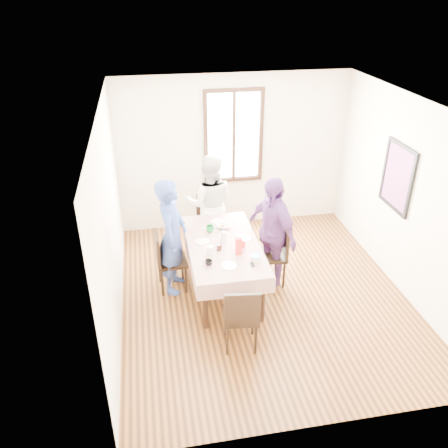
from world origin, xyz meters
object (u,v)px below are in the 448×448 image
(person_far, at_px, (211,204))
(person_left, at_px, (172,237))
(chair_near, at_px, (241,315))
(person_right, at_px, (271,232))
(chair_far, at_px, (211,223))
(chair_right, at_px, (271,255))
(chair_left, at_px, (172,261))
(dining_table, at_px, (223,267))

(person_far, bearing_deg, person_left, 66.65)
(chair_near, xyz_separation_m, person_right, (0.70, 1.23, 0.39))
(chair_far, bearing_deg, chair_right, 122.36)
(chair_left, relative_size, person_right, 0.54)
(chair_left, bearing_deg, person_right, 82.80)
(person_left, height_order, person_right, person_left)
(chair_right, xyz_separation_m, person_right, (-0.02, 0.00, 0.39))
(chair_near, distance_m, person_right, 1.47)
(chair_right, relative_size, person_left, 0.53)
(chair_left, xyz_separation_m, chair_far, (0.72, 1.02, 0.00))
(dining_table, bearing_deg, person_left, 167.12)
(chair_left, relative_size, chair_right, 1.00)
(chair_right, distance_m, person_far, 1.37)
(chair_left, bearing_deg, person_far, 141.17)
(chair_right, height_order, person_right, person_right)
(person_right, bearing_deg, person_far, -169.98)
(chair_right, distance_m, chair_near, 1.43)
(dining_table, relative_size, chair_far, 1.89)
(chair_right, height_order, chair_near, same)
(dining_table, distance_m, person_right, 0.85)
(dining_table, xyz_separation_m, chair_far, (0.00, 1.18, 0.08))
(dining_table, height_order, chair_left, chair_left)
(chair_left, height_order, person_right, person_right)
(chair_near, bearing_deg, person_far, 97.30)
(chair_right, height_order, person_left, person_left)
(person_left, relative_size, person_right, 1.02)
(chair_far, distance_m, chair_near, 2.36)
(chair_near, relative_size, person_far, 0.55)
(dining_table, bearing_deg, person_right, 4.36)
(person_far, distance_m, person_right, 1.31)
(person_right, bearing_deg, dining_table, -108.12)
(chair_left, height_order, person_left, person_left)
(chair_right, bearing_deg, chair_far, 39.74)
(person_far, bearing_deg, chair_left, 65.92)
(chair_far, height_order, person_right, person_right)
(chair_near, height_order, person_far, person_far)
(chair_right, distance_m, chair_far, 1.34)
(chair_near, bearing_deg, person_left, 124.99)
(chair_far, relative_size, person_right, 0.54)
(person_right, bearing_deg, chair_left, -116.78)
(chair_right, relative_size, chair_far, 1.00)
(chair_right, relative_size, chair_near, 1.00)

